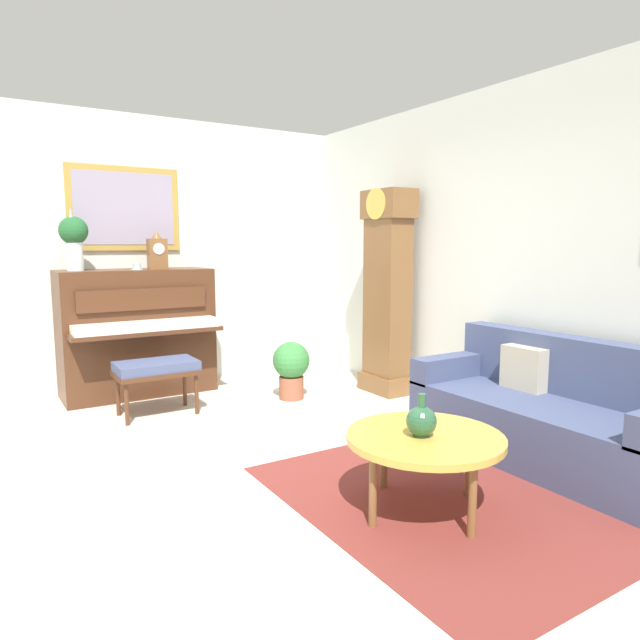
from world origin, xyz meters
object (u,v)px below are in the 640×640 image
(mantel_clock, at_px, (157,252))
(couch, at_px, (549,415))
(piano_bench, at_px, (156,370))
(potted_plant, at_px, (291,366))
(piano, at_px, (137,332))
(teacup, at_px, (137,267))
(green_jug, at_px, (421,421))
(coffee_table, at_px, (425,440))
(flower_vase, at_px, (74,237))
(grandfather_clock, at_px, (387,297))

(mantel_clock, bearing_deg, couch, 28.23)
(piano_bench, distance_m, potted_plant, 1.27)
(piano, relative_size, teacup, 12.41)
(green_jug, bearing_deg, coffee_table, 101.65)
(teacup, distance_m, potted_plant, 1.76)
(couch, bearing_deg, flower_vase, -142.40)
(grandfather_clock, relative_size, potted_plant, 3.62)
(flower_vase, bearing_deg, piano, 90.25)
(teacup, bearing_deg, green_jug, 11.59)
(piano_bench, height_order, flower_vase, flower_vase)
(piano_bench, xyz_separation_m, couch, (2.46, 2.04, -0.09))
(grandfather_clock, bearing_deg, piano_bench, -101.30)
(piano, height_order, mantel_clock, mantel_clock)
(couch, xyz_separation_m, mantel_clock, (-3.28, -1.76, 1.11))
(piano_bench, xyz_separation_m, flower_vase, (-0.82, -0.49, 1.16))
(coffee_table, xyz_separation_m, flower_vase, (-3.41, -1.25, 1.15))
(grandfather_clock, bearing_deg, mantel_clock, -123.12)
(teacup, bearing_deg, piano_bench, -3.66)
(piano, height_order, teacup, teacup)
(piano_bench, height_order, teacup, teacup)
(mantel_clock, distance_m, green_jug, 3.56)
(grandfather_clock, distance_m, coffee_table, 2.65)
(grandfather_clock, relative_size, coffee_table, 2.31)
(piano, xyz_separation_m, green_jug, (3.42, 0.67, -0.10))
(coffee_table, distance_m, flower_vase, 3.81)
(mantel_clock, bearing_deg, grandfather_clock, 56.88)
(green_jug, bearing_deg, teacup, -168.41)
(couch, xyz_separation_m, potted_plant, (-2.30, -0.78, 0.01))
(mantel_clock, bearing_deg, flower_vase, -90.04)
(flower_vase, height_order, potted_plant, flower_vase)
(piano, height_order, piano_bench, piano)
(grandfather_clock, relative_size, flower_vase, 3.50)
(mantel_clock, xyz_separation_m, potted_plant, (0.98, 0.98, -1.10))
(coffee_table, relative_size, mantel_clock, 2.32)
(piano_bench, xyz_separation_m, grandfather_clock, (0.44, 2.20, 0.56))
(flower_vase, bearing_deg, potted_plant, 60.63)
(grandfather_clock, xyz_separation_m, flower_vase, (-1.26, -2.69, 0.60))
(piano, bearing_deg, mantel_clock, 89.29)
(coffee_table, relative_size, potted_plant, 1.57)
(mantel_clock, distance_m, teacup, 0.30)
(piano, xyz_separation_m, coffee_table, (3.41, 0.71, -0.22))
(mantel_clock, bearing_deg, potted_plant, 44.90)
(couch, bearing_deg, piano, -148.79)
(piano, xyz_separation_m, piano_bench, (0.82, -0.05, -0.22))
(couch, height_order, flower_vase, flower_vase)
(grandfather_clock, relative_size, teacup, 17.50)
(piano, bearing_deg, flower_vase, -89.75)
(potted_plant, bearing_deg, piano, -129.22)
(piano, relative_size, piano_bench, 2.06)
(piano_bench, relative_size, coffee_table, 0.80)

